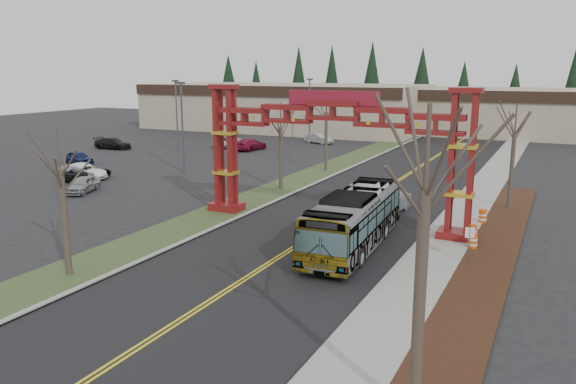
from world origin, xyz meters
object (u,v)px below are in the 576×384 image
Objects in this scene: retail_building_east at (543,112)px; barrel_north at (483,217)px; parked_car_near_b at (82,172)px; light_pole_far at (310,105)px; parked_car_far_a at (319,138)px; street_sign at (469,238)px; gateway_arch at (332,133)px; light_pole_near at (182,121)px; parked_car_mid_b at (79,158)px; silver_sedan at (388,203)px; transit_bus at (354,220)px; bare_tree_median_mid at (281,129)px; parked_car_mid_a at (251,144)px; barrel_mid at (472,233)px; retail_building_west at (286,106)px; barrel_south at (473,242)px; parked_car_far_b at (227,142)px; light_pole_mid at (176,110)px; bare_tree_right_near at (425,192)px; bare_tree_median_near at (60,170)px; bare_tree_right_far at (515,132)px; parked_car_near_a at (83,185)px; parked_car_far_c at (113,143)px; parked_car_near_c at (88,173)px.

retail_building_east reaches higher than barrel_north.
light_pole_far is at bearing -16.88° from parked_car_near_b.
street_sign reaches higher than parked_car_far_a.
gateway_arch is 23.13m from light_pole_near.
retail_building_east is 36.80m from light_pole_far.
parked_car_mid_b is 45.01m from street_sign.
gateway_arch is 7.31m from silver_sedan.
retail_building_east reaches higher than transit_bus.
bare_tree_median_mid is 3.58× the size of street_sign.
barrel_mid is at bearing 144.01° from parked_car_mid_a.
barrel_south is (39.11, -55.43, -3.28)m from retail_building_west.
parked_car_far_a reaches higher than parked_car_far_b.
parked_car_far_b is at bearing 54.15° from light_pole_mid.
barrel_south is at bearing 142.64° from parked_car_mid_a.
gateway_arch is at bearing 134.28° from parked_car_mid_a.
retail_building_west is 11.43× the size of parked_car_mid_b.
parked_car_far_a reaches higher than barrel_mid.
parked_car_near_b is 35.15m from barrel_mid.
light_pole_near is (-30.13, 29.87, -1.65)m from bare_tree_right_near.
bare_tree_right_far reaches higher than bare_tree_median_near.
gateway_arch is 2.50× the size of bare_tree_median_mid.
barrel_south is (6.11, 2.53, -1.14)m from transit_bus.
transit_bus is at bearing -48.67° from bare_tree_median_mid.
parked_car_near_a is 4.09× the size of barrel_south.
parked_car_near_c is at bearing -146.66° from parked_car_far_c.
parked_car_far_a is at bearing 114.21° from gateway_arch.
parked_car_far_b is 0.53× the size of bare_tree_right_near.
bare_tree_median_near is (25.26, -24.79, 4.54)m from parked_car_mid_b.
light_pole_near is at bearing 135.25° from bare_tree_right_near.
light_pole_near reaches higher than bare_tree_right_far.
light_pole_far is 50.36m from barrel_south.
parked_car_mid_a is at bearing 142.83° from barrel_north.
retail_building_east is 8.20× the size of parked_car_near_c.
parked_car_mid_b is 1.98× the size of street_sign.
bare_tree_median_near reaches higher than parked_car_near_c.
barrel_mid is at bearing -18.26° from parked_car_near_a.
parked_car_mid_b reaches higher than barrel_mid.
barrel_mid is at bearing -54.61° from light_pole_far.
light_pole_far is at bearing 88.44° from light_pole_near.
light_pole_mid reaches higher than parked_car_far_a.
parked_car_far_b is (-9.33, -8.77, -0.04)m from parked_car_far_a.
parked_car_far_c is 27.11m from light_pole_far.
light_pole_mid reaches higher than parked_car_far_b.
street_sign is at bearing -27.91° from light_pole_near.
bare_tree_median_mid is at bearing -166.38° from parked_car_near_c.
parked_car_near_a is at bearing 149.87° from bare_tree_right_near.
silver_sedan is 0.64× the size of bare_tree_median_mid.
bare_tree_median_mid is at bearing -34.30° from light_pole_mid.
silver_sedan is 0.63× the size of bare_tree_median_near.
barrel_south is at bearing 93.00° from bare_tree_right_near.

